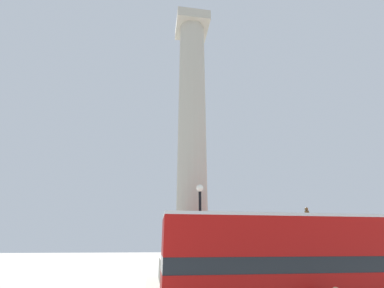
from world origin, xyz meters
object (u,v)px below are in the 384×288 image
object	(u,v)px
monument_column	(192,168)
bus_b	(292,264)
equestrian_statue	(315,263)
street_lamp	(200,243)

from	to	relation	value
monument_column	bus_b	world-z (taller)	monument_column
equestrian_statue	street_lamp	xyz separation A→B (m)	(-10.20, -7.01, 1.39)
monument_column	bus_b	distance (m)	8.34
equestrian_statue	monument_column	bearing A→B (deg)	-135.94
bus_b	equestrian_statue	bearing A→B (deg)	54.44
monument_column	bus_b	xyz separation A→B (m)	(3.22, -5.51, -5.37)
monument_column	equestrian_statue	bearing A→B (deg)	21.46
bus_b	street_lamp	world-z (taller)	street_lamp
bus_b	monument_column	bearing A→B (deg)	120.90
bus_b	equestrian_statue	world-z (taller)	equestrian_statue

